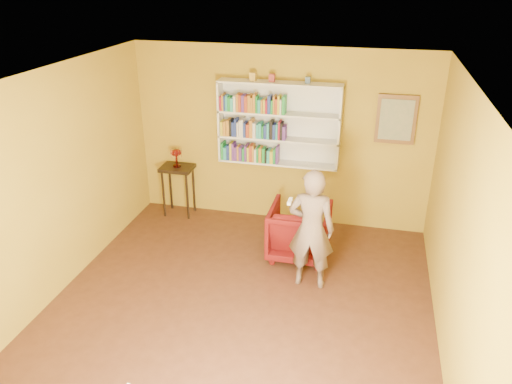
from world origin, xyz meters
TOP-DOWN VIEW (x-y plane):
  - room_shell at (0.00, 0.00)m, footprint 5.30×5.80m
  - bookshelf at (0.00, 2.41)m, footprint 1.80×0.29m
  - books_row_lower at (-0.43, 2.30)m, footprint 0.88×0.19m
  - books_row_middle at (-0.37, 2.30)m, footprint 0.98×0.19m
  - books_row_upper at (-0.36, 2.30)m, footprint 0.96×0.19m
  - ornament_left at (-0.39, 2.35)m, footprint 0.09×0.09m
  - ornament_centre at (-0.11, 2.35)m, footprint 0.08×0.08m
  - ornament_right at (0.40, 2.35)m, footprint 0.07×0.07m
  - framed_painting at (1.65, 2.46)m, footprint 0.55×0.05m
  - console_table at (-1.60, 2.25)m, footprint 0.50×0.38m
  - ruby_lustre at (-1.60, 2.25)m, footprint 0.17×0.18m
  - armchair at (0.50, 1.43)m, footprint 0.81×0.83m
  - person at (0.73, 0.77)m, footprint 0.57×0.38m
  - game_remote at (0.51, 0.43)m, footprint 0.04×0.15m

SIDE VIEW (x-z plane):
  - armchair at x=0.50m, z-range 0.00..0.75m
  - console_table at x=-1.60m, z-range 0.27..1.09m
  - person at x=0.73m, z-range 0.00..1.57m
  - room_shell at x=0.00m, z-range -0.42..2.46m
  - ruby_lustre at x=-1.60m, z-range 0.89..1.17m
  - books_row_lower at x=-0.43m, z-range 0.99..1.26m
  - game_remote at x=0.51m, z-range 1.28..1.31m
  - books_row_middle at x=-0.37m, z-range 1.38..1.65m
  - bookshelf at x=0.00m, z-range 0.98..2.21m
  - framed_painting at x=1.65m, z-range 1.40..2.10m
  - books_row_upper at x=-0.36m, z-range 1.76..2.02m
  - ornament_right at x=0.40m, z-range 2.21..2.31m
  - ornament_centre at x=-0.11m, z-range 2.21..2.32m
  - ornament_left at x=-0.39m, z-range 2.21..2.33m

